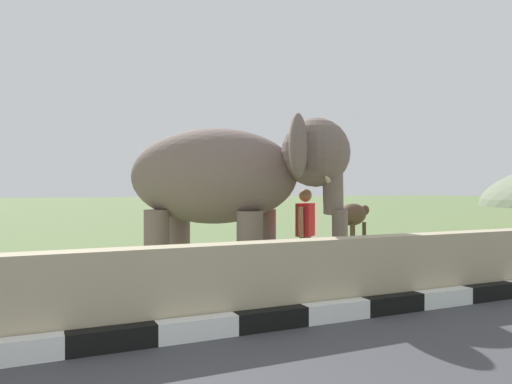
{
  "coord_description": "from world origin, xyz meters",
  "views": [
    {
      "loc": [
        -0.61,
        -0.99,
        1.64
      ],
      "look_at": [
        2.87,
        6.58,
        1.6
      ],
      "focal_mm": 33.96,
      "sensor_mm": 36.0,
      "label": 1
    }
  ],
  "objects": [
    {
      "name": "striped_curb",
      "position": [
        -0.35,
        4.05,
        0.12
      ],
      "size": [
        16.2,
        0.2,
        0.24
      ],
      "color": "white",
      "rests_on": "ground_plane"
    },
    {
      "name": "elephant",
      "position": [
        2.54,
        6.95,
        1.84
      ],
      "size": [
        3.9,
        3.75,
        2.85
      ],
      "color": "#705E58",
      "rests_on": "ground_plane"
    },
    {
      "name": "barrier_parapet",
      "position": [
        2.0,
        4.35,
        0.5
      ],
      "size": [
        28.0,
        0.36,
        1.0
      ],
      "primitive_type": "cube",
      "color": "tan",
      "rests_on": "ground_plane"
    },
    {
      "name": "cow_near",
      "position": [
        8.1,
        10.98,
        0.87
      ],
      "size": [
        1.84,
        1.32,
        1.23
      ],
      "color": "#473323",
      "rests_on": "ground_plane"
    },
    {
      "name": "person_handler",
      "position": [
        3.75,
        6.41,
        0.93
      ],
      "size": [
        0.54,
        0.51,
        1.66
      ],
      "color": "navy",
      "rests_on": "ground_plane"
    }
  ]
}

